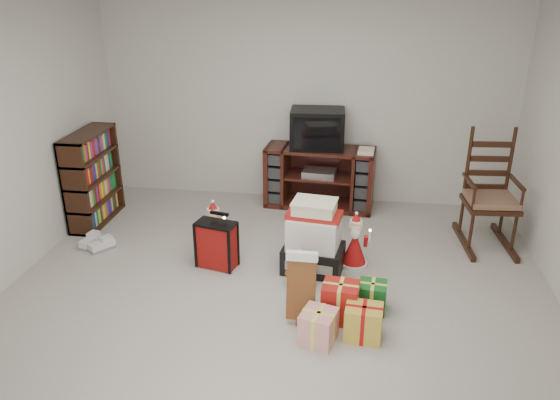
# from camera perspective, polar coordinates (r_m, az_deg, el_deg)

# --- Properties ---
(room) EXTENTS (5.01, 5.01, 2.51)m
(room) POSITION_cam_1_polar(r_m,az_deg,el_deg) (4.34, -0.65, 3.06)
(room) COLOR #A5A098
(room) RESTS_ON ground
(tv_stand) EXTENTS (1.35, 0.57, 0.75)m
(tv_stand) POSITION_cam_1_polar(r_m,az_deg,el_deg) (6.71, 4.14, 2.37)
(tv_stand) COLOR #401812
(tv_stand) RESTS_ON floor
(bookshelf) EXTENTS (0.29, 0.88, 1.07)m
(bookshelf) POSITION_cam_1_polar(r_m,az_deg,el_deg) (6.59, -18.97, 2.07)
(bookshelf) COLOR #33190E
(bookshelf) RESTS_ON floor
(rocking_chair) EXTENTS (0.58, 0.89, 1.28)m
(rocking_chair) POSITION_cam_1_polar(r_m,az_deg,el_deg) (6.17, 20.94, -0.42)
(rocking_chair) COLOR #33190E
(rocking_chair) RESTS_ON floor
(gift_pile) EXTENTS (0.62, 0.48, 0.72)m
(gift_pile) POSITION_cam_1_polar(r_m,az_deg,el_deg) (5.28, 3.53, -4.29)
(gift_pile) COLOR black
(gift_pile) RESTS_ON floor
(red_suitcase) EXTENTS (0.40, 0.27, 0.56)m
(red_suitcase) POSITION_cam_1_polar(r_m,az_deg,el_deg) (5.39, -6.63, -4.65)
(red_suitcase) COLOR maroon
(red_suitcase) RESTS_ON floor
(stocking) EXTENTS (0.30, 0.13, 0.65)m
(stocking) POSITION_cam_1_polar(r_m,az_deg,el_deg) (4.53, 2.23, -9.13)
(stocking) COLOR #0B6716
(stocking) RESTS_ON floor
(teddy_bear) EXTENTS (0.22, 0.19, 0.32)m
(teddy_bear) POSITION_cam_1_polar(r_m,az_deg,el_deg) (5.11, 2.11, -7.44)
(teddy_bear) COLOR brown
(teddy_bear) RESTS_ON floor
(santa_figurine) EXTENTS (0.28, 0.26, 0.57)m
(santa_figurine) POSITION_cam_1_polar(r_m,az_deg,el_deg) (5.44, 7.81, -4.75)
(santa_figurine) COLOR #AB1212
(santa_figurine) RESTS_ON floor
(mrs_claus_figurine) EXTENTS (0.28, 0.27, 0.58)m
(mrs_claus_figurine) POSITION_cam_1_polar(r_m,az_deg,el_deg) (5.66, -6.88, -3.48)
(mrs_claus_figurine) COLOR #AB1212
(mrs_claus_figurine) RESTS_ON floor
(sneaker_pair) EXTENTS (0.38, 0.29, 0.10)m
(sneaker_pair) POSITION_cam_1_polar(r_m,az_deg,el_deg) (6.11, -18.65, -4.35)
(sneaker_pair) COLOR silver
(sneaker_pair) RESTS_ON floor
(gift_cluster) EXTENTS (0.57, 0.87, 0.26)m
(gift_cluster) POSITION_cam_1_polar(r_m,az_deg,el_deg) (4.57, 7.57, -11.88)
(gift_cluster) COLOR #A61913
(gift_cluster) RESTS_ON floor
(crt_television) EXTENTS (0.66, 0.49, 0.46)m
(crt_television) POSITION_cam_1_polar(r_m,az_deg,el_deg) (6.54, 3.92, 7.45)
(crt_television) COLOR black
(crt_television) RESTS_ON tv_stand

